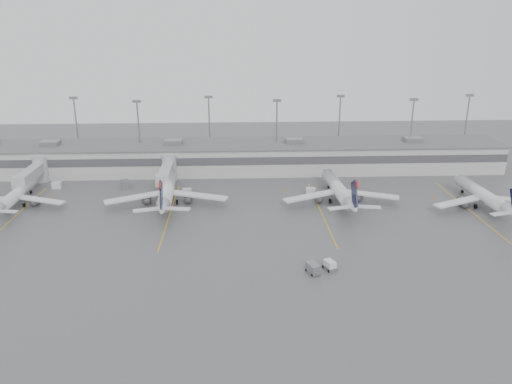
{
  "coord_description": "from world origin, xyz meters",
  "views": [
    {
      "loc": [
        -2.41,
        -83.41,
        42.6
      ],
      "look_at": [
        2.35,
        24.0,
        5.0
      ],
      "focal_mm": 35.0,
      "sensor_mm": 36.0,
      "label": 1
    }
  ],
  "objects_px": {
    "jet_mid_right": "(339,190)",
    "jet_far_right": "(484,196)",
    "jet_mid_left": "(167,191)",
    "baggage_tug": "(330,266)",
    "jet_far_left": "(15,196)"
  },
  "relations": [
    {
      "from": "jet_far_left",
      "to": "jet_far_right",
      "type": "xyz_separation_m",
      "value": [
        110.98,
        -5.5,
        0.23
      ]
    },
    {
      "from": "jet_mid_left",
      "to": "baggage_tug",
      "type": "xyz_separation_m",
      "value": [
        33.09,
        -34.99,
        -2.64
      ]
    },
    {
      "from": "jet_mid_left",
      "to": "jet_mid_right",
      "type": "bearing_deg",
      "value": -3.87
    },
    {
      "from": "jet_far_right",
      "to": "baggage_tug",
      "type": "bearing_deg",
      "value": -147.58
    },
    {
      "from": "baggage_tug",
      "to": "jet_mid_right",
      "type": "bearing_deg",
      "value": 53.25
    },
    {
      "from": "jet_far_left",
      "to": "jet_far_right",
      "type": "relative_size",
      "value": 0.92
    },
    {
      "from": "jet_far_left",
      "to": "jet_mid_left",
      "type": "distance_m",
      "value": 35.83
    },
    {
      "from": "jet_far_left",
      "to": "jet_mid_right",
      "type": "bearing_deg",
      "value": -1.55
    },
    {
      "from": "jet_mid_right",
      "to": "jet_far_right",
      "type": "xyz_separation_m",
      "value": [
        33.52,
        -5.09,
        -0.19
      ]
    },
    {
      "from": "baggage_tug",
      "to": "jet_far_right",
      "type": "bearing_deg",
      "value": 11.94
    },
    {
      "from": "jet_far_left",
      "to": "jet_far_right",
      "type": "height_order",
      "value": "jet_far_right"
    },
    {
      "from": "jet_mid_left",
      "to": "baggage_tug",
      "type": "distance_m",
      "value": 48.24
    },
    {
      "from": "jet_mid_right",
      "to": "jet_far_right",
      "type": "distance_m",
      "value": 33.9
    },
    {
      "from": "jet_far_left",
      "to": "jet_far_right",
      "type": "distance_m",
      "value": 111.11
    },
    {
      "from": "jet_mid_left",
      "to": "jet_mid_right",
      "type": "relative_size",
      "value": 1.04
    }
  ]
}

